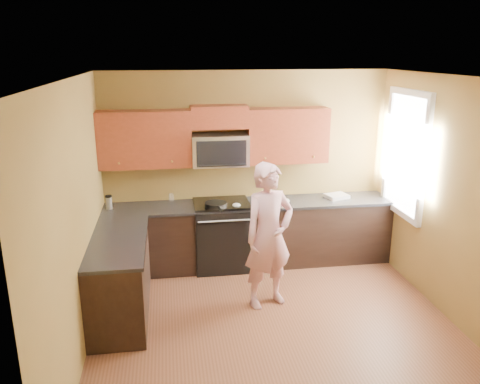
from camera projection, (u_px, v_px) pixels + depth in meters
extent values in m
plane|color=brown|center=(276.00, 328.00, 5.30)|extent=(4.00, 4.00, 0.00)
plane|color=white|center=(282.00, 78.00, 4.53)|extent=(4.00, 4.00, 0.00)
plane|color=brown|center=(246.00, 167.00, 6.81)|extent=(4.00, 0.00, 4.00)
plane|color=brown|center=(351.00, 315.00, 3.02)|extent=(4.00, 0.00, 4.00)
plane|color=brown|center=(77.00, 223.00, 4.62)|extent=(0.00, 4.00, 4.00)
plane|color=brown|center=(458.00, 204.00, 5.21)|extent=(0.00, 4.00, 4.00)
cube|color=black|center=(250.00, 235.00, 6.78)|extent=(4.00, 0.60, 0.88)
cube|color=black|center=(120.00, 278.00, 5.50)|extent=(0.60, 1.60, 0.88)
cube|color=black|center=(250.00, 204.00, 6.64)|extent=(4.00, 0.62, 0.04)
cube|color=black|center=(118.00, 241.00, 5.37)|extent=(0.62, 1.60, 0.04)
cube|color=maroon|center=(219.00, 117.00, 6.38)|extent=(0.76, 0.33, 0.30)
imported|color=#DE6F8C|center=(269.00, 236.00, 5.58)|extent=(0.74, 0.61, 1.74)
cube|color=#B27F47|center=(272.00, 203.00, 6.60)|extent=(0.14, 0.14, 0.01)
ellipsoid|color=silver|center=(236.00, 205.00, 6.43)|extent=(0.14, 0.15, 0.06)
ellipsoid|color=silver|center=(285.00, 201.00, 6.62)|extent=(0.15, 0.16, 0.07)
cube|color=silver|center=(337.00, 196.00, 6.86)|extent=(0.35, 0.31, 0.05)
cylinder|color=silver|center=(171.00, 198.00, 6.66)|extent=(0.07, 0.07, 0.12)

